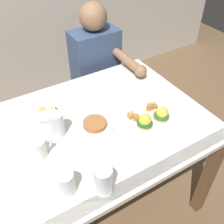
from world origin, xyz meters
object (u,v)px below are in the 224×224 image
object	(u,v)px
fruit_bowl	(44,112)
water_glass_extra	(57,126)
eggs_benedict_plate	(152,119)
diner_person	(98,70)
fork	(138,89)
water_glass_far	(103,181)
water_glass_near	(67,184)
side_plate	(95,125)
coffee_mug	(38,148)
dining_table	(96,138)

from	to	relation	value
fruit_bowl	water_glass_extra	xyz separation A→B (m)	(0.01, -0.16, 0.03)
water_glass_extra	eggs_benedict_plate	bearing A→B (deg)	-21.40
diner_person	fork	bearing A→B (deg)	-85.42
water_glass_far	water_glass_near	bearing A→B (deg)	152.19
eggs_benedict_plate	water_glass_far	bearing A→B (deg)	-152.27
side_plate	diner_person	size ratio (longest dim) A/B	0.18
eggs_benedict_plate	water_glass_extra	world-z (taller)	water_glass_extra
side_plate	coffee_mug	bearing A→B (deg)	-174.41
eggs_benedict_plate	water_glass_near	xyz separation A→B (m)	(-0.55, -0.15, 0.02)
fork	water_glass_extra	world-z (taller)	water_glass_extra
eggs_benedict_plate	water_glass_extra	xyz separation A→B (m)	(-0.45, 0.18, 0.03)
dining_table	diner_person	bearing A→B (deg)	60.21
water_glass_far	side_plate	bearing A→B (deg)	67.07
coffee_mug	eggs_benedict_plate	bearing A→B (deg)	-9.36
dining_table	fork	world-z (taller)	fork
fruit_bowl	water_glass_far	distance (m)	0.57
fruit_bowl	coffee_mug	distance (m)	0.27
dining_table	water_glass_extra	distance (m)	0.25
dining_table	water_glass_near	xyz separation A→B (m)	(-0.29, -0.29, 0.16)
water_glass_extra	dining_table	bearing A→B (deg)	-10.24
eggs_benedict_plate	water_glass_extra	bearing A→B (deg)	158.60
dining_table	diner_person	xyz separation A→B (m)	(0.34, 0.60, 0.02)
coffee_mug	fork	size ratio (longest dim) A/B	0.89
water_glass_far	water_glass_extra	distance (m)	0.40
water_glass_near	water_glass_extra	distance (m)	0.34
dining_table	water_glass_far	size ratio (longest dim) A/B	9.23
fruit_bowl	diner_person	size ratio (longest dim) A/B	0.11
fork	water_glass_near	distance (m)	0.80
fruit_bowl	water_glass_far	world-z (taller)	water_glass_far
dining_table	eggs_benedict_plate	bearing A→B (deg)	-28.57
fruit_bowl	water_glass_extra	world-z (taller)	water_glass_extra
dining_table	eggs_benedict_plate	xyz separation A→B (m)	(0.26, -0.14, 0.13)
water_glass_far	water_glass_extra	world-z (taller)	water_glass_extra
coffee_mug	fork	bearing A→B (deg)	15.11
dining_table	water_glass_far	bearing A→B (deg)	-113.12
water_glass_near	side_plate	size ratio (longest dim) A/B	0.56
water_glass_far	side_plate	distance (m)	0.38
coffee_mug	water_glass_extra	distance (m)	0.15
fork	diner_person	xyz separation A→B (m)	(-0.04, 0.46, -0.09)
dining_table	diner_person	distance (m)	0.69
eggs_benedict_plate	coffee_mug	world-z (taller)	coffee_mug
water_glass_near	water_glass_far	bearing A→B (deg)	-27.81
water_glass_far	dining_table	bearing A→B (deg)	66.88
water_glass_extra	diner_person	xyz separation A→B (m)	(0.53, 0.57, -0.15)
fruit_bowl	side_plate	xyz separation A→B (m)	(0.20, -0.22, -0.02)
dining_table	fork	distance (m)	0.42
diner_person	water_glass_near	bearing A→B (deg)	-125.14
fruit_bowl	fork	distance (m)	0.59
eggs_benedict_plate	diner_person	bearing A→B (deg)	83.84
coffee_mug	water_glass_extra	world-z (taller)	water_glass_extra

